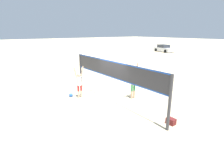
% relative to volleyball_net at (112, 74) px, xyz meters
% --- Properties ---
extents(ground_plane, '(200.00, 200.00, 0.00)m').
position_rel_volleyball_net_xyz_m(ground_plane, '(0.00, 0.00, -1.76)').
color(ground_plane, beige).
extents(volleyball_net, '(8.04, 0.13, 2.49)m').
position_rel_volleyball_net_xyz_m(volleyball_net, '(0.00, 0.00, 0.00)').
color(volleyball_net, '#38383D').
rests_on(volleyball_net, ground_plane).
extents(player_spiker, '(0.28, 0.69, 2.01)m').
position_rel_volleyball_net_xyz_m(player_spiker, '(-1.83, -1.20, -0.70)').
color(player_spiker, beige).
rests_on(player_spiker, ground_plane).
extents(player_blocker, '(0.28, 0.72, 2.25)m').
position_rel_volleyball_net_xyz_m(player_blocker, '(0.35, 1.40, -0.57)').
color(player_blocker, tan).
rests_on(player_blocker, ground_plane).
extents(volleyball, '(0.24, 0.24, 0.24)m').
position_rel_volleyball_net_xyz_m(volleyball, '(-2.27, -1.64, -1.64)').
color(volleyball, blue).
rests_on(volleyball, ground_plane).
extents(gear_bag, '(0.40, 0.29, 0.28)m').
position_rel_volleyball_net_xyz_m(gear_bag, '(3.74, 0.56, -1.61)').
color(gear_bag, maroon).
rests_on(gear_bag, ground_plane).
extents(parked_car_near, '(4.93, 2.76, 1.47)m').
position_rel_volleyball_net_xyz_m(parked_car_near, '(-14.85, 24.86, -1.10)').
color(parked_car_near, silver).
rests_on(parked_car_near, ground_plane).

